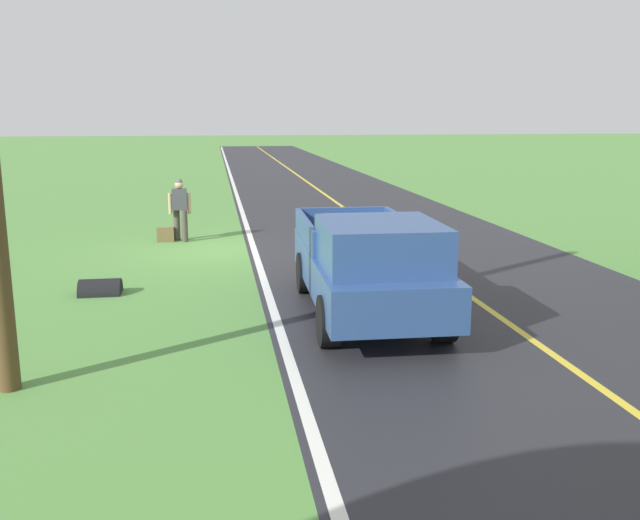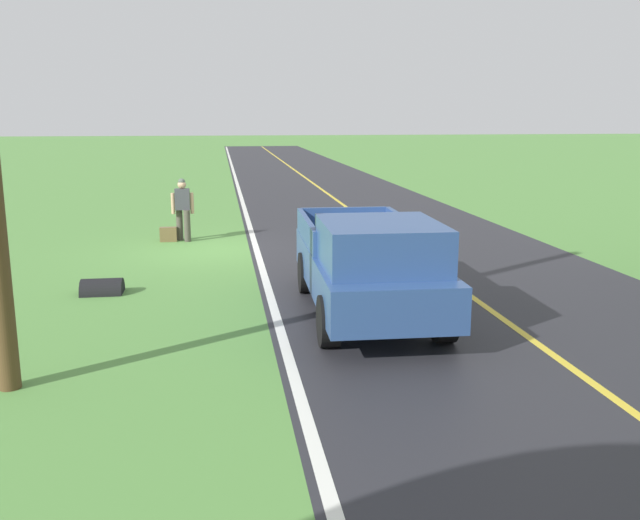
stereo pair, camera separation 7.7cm
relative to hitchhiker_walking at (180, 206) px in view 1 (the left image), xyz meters
name	(u,v)px [view 1 (the left image)]	position (x,y,z in m)	size (l,w,h in m)	color
ground_plane	(213,250)	(-0.89, 1.55, -0.98)	(200.00, 200.00, 0.00)	#568E42
road_surface	(397,245)	(-5.81, 1.55, -0.98)	(8.11, 120.00, 0.00)	#28282D
lane_edge_line	(254,249)	(-1.94, 1.55, -0.98)	(0.16, 117.60, 0.00)	silver
lane_centre_line	(397,245)	(-5.81, 1.55, -0.98)	(0.14, 117.60, 0.00)	gold
hitchhiker_walking	(180,206)	(0.00, 0.00, 0.00)	(0.62, 0.51, 1.75)	#4C473D
suitcase_carried	(166,235)	(0.42, 0.08, -0.78)	(0.20, 0.46, 0.40)	brown
pickup_truck_passing	(369,263)	(-3.54, 8.08, -0.01)	(2.21, 5.45, 1.82)	#2D4C84
drainage_culvert	(101,294)	(1.33, 5.69, -0.98)	(0.60, 0.60, 0.80)	black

